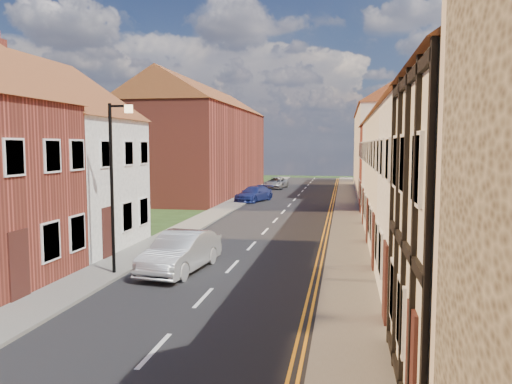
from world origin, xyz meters
TOP-DOWN VIEW (x-y plane):
  - road at (0.00, 30.00)m, footprint 7.00×90.00m
  - pavement_left at (-4.40, 30.00)m, footprint 1.80×90.00m
  - pavement_right at (4.40, 30.00)m, footprint 1.80×90.00m
  - cottage_r_cream_mid at (9.30, 23.50)m, footprint 8.30×5.20m
  - cottage_r_pink at (9.30, 28.90)m, footprint 8.30×6.00m
  - cottage_r_white_far at (9.30, 34.30)m, footprint 8.30×5.20m
  - cottage_r_cream_far at (9.30, 39.70)m, footprint 8.30×6.00m
  - cottage_l_pink at (-9.30, 23.85)m, footprint 8.30×6.30m
  - block_right_far at (9.30, 55.00)m, footprint 8.30×24.20m
  - block_left_far at (-9.30, 50.00)m, footprint 8.30×24.20m
  - lamppost at (-3.81, 20.00)m, footprint 0.88×0.15m
  - car_mid at (-1.73, 20.99)m, footprint 2.06×4.61m
  - car_far at (-3.20, 44.14)m, footprint 3.07×4.71m
  - car_distant at (-3.12, 56.86)m, footprint 2.47×4.56m

SIDE VIEW (x-z plane):
  - road at x=0.00m, z-range 0.00..0.02m
  - pavement_left at x=-4.40m, z-range 0.00..0.12m
  - pavement_right at x=4.40m, z-range 0.00..0.12m
  - car_distant at x=-3.12m, z-range 0.00..1.22m
  - car_far at x=-3.20m, z-range 0.00..1.27m
  - car_mid at x=-1.73m, z-range 0.00..1.47m
  - lamppost at x=-3.81m, z-range 0.54..6.54m
  - cottage_l_pink at x=-9.30m, z-range -0.03..8.77m
  - cottage_r_pink at x=9.30m, z-range -0.03..8.97m
  - cottage_r_cream_far at x=9.30m, z-range -0.03..8.97m
  - cottage_r_cream_mid at x=9.30m, z-range -0.02..8.98m
  - cottage_r_white_far at x=9.30m, z-range -0.02..8.98m
  - block_right_far at x=9.30m, z-range 0.04..10.54m
  - block_left_far at x=-9.30m, z-range 0.04..10.54m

